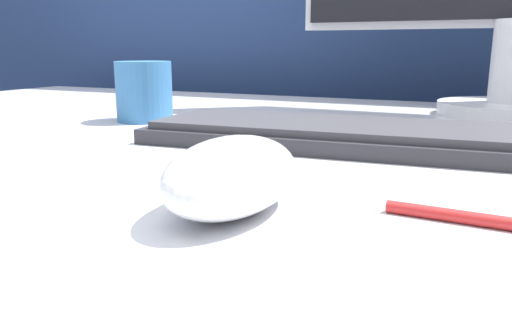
{
  "coord_description": "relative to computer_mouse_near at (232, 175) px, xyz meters",
  "views": [
    {
      "loc": [
        0.18,
        -0.46,
        0.84
      ],
      "look_at": [
        0.04,
        -0.16,
        0.76
      ],
      "focal_mm": 35.0,
      "sensor_mm": 36.0,
      "label": 1
    }
  ],
  "objects": [
    {
      "name": "mug",
      "position": [
        -0.3,
        0.3,
        0.02
      ],
      "size": [
        0.08,
        0.08,
        0.08
      ],
      "color": "teal",
      "rests_on": "desk"
    },
    {
      "name": "partition_panel",
      "position": [
        -0.04,
        0.87,
        -0.09
      ],
      "size": [
        5.0,
        0.03,
        1.33
      ],
      "color": "navy",
      "rests_on": "ground_plane"
    },
    {
      "name": "computer_mouse_near",
      "position": [
        0.0,
        0.0,
        0.0
      ],
      "size": [
        0.07,
        0.12,
        0.05
      ],
      "rotation": [
        0.0,
        0.0,
        -0.01
      ],
      "color": "white",
      "rests_on": "desk"
    },
    {
      "name": "keyboard",
      "position": [
        0.0,
        0.24,
        -0.01
      ],
      "size": [
        0.43,
        0.18,
        0.02
      ],
      "rotation": [
        0.0,
        0.0,
        0.08
      ],
      "color": "#28282D",
      "rests_on": "desk"
    }
  ]
}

